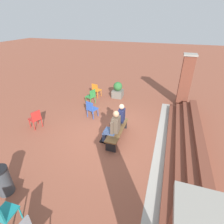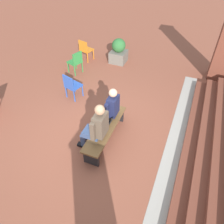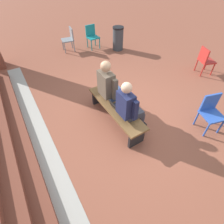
{
  "view_description": "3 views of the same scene",
  "coord_description": "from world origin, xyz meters",
  "views": [
    {
      "loc": [
        5.48,
        1.88,
        4.25
      ],
      "look_at": [
        -0.33,
        -0.05,
        0.92
      ],
      "focal_mm": 28.0,
      "sensor_mm": 36.0,
      "label": 1
    },
    {
      "loc": [
        3.47,
        1.88,
        4.28
      ],
      "look_at": [
        -0.11,
        0.41,
        0.82
      ],
      "focal_mm": 35.0,
      "sensor_mm": 36.0,
      "label": 2
    },
    {
      "loc": [
        -2.33,
        1.88,
        3.05
      ],
      "look_at": [
        -0.24,
        0.6,
        0.69
      ],
      "focal_mm": 28.0,
      "sensor_mm": 36.0,
      "label": 3
    }
  ],
  "objects": [
    {
      "name": "litter_bin",
      "position": [
        3.37,
        -1.87,
        0.43
      ],
      "size": [
        0.42,
        0.42,
        0.86
      ],
      "color": "#383D42",
      "rests_on": "ground"
    },
    {
      "name": "plastic_chair_near_bench_right",
      "position": [
        0.45,
        -3.21,
        0.48
      ],
      "size": [
        0.54,
        0.54,
        0.84
      ],
      "color": "red",
      "rests_on": "ground"
    },
    {
      "name": "person_adult",
      "position": [
        0.42,
        0.24,
        0.74
      ],
      "size": [
        0.58,
        0.73,
        1.4
      ],
      "color": "#384C75",
      "rests_on": "ground"
    },
    {
      "name": "brick_steps",
      "position": [
        0.09,
        2.93,
        0.23
      ],
      "size": [
        6.86,
        1.2,
        0.6
      ],
      "color": "brown",
      "rests_on": "ground"
    },
    {
      "name": "ground_plane",
      "position": [
        0.0,
        0.0,
        0.0
      ],
      "size": [
        60.0,
        60.0,
        0.0
      ],
      "primitive_type": "plane",
      "color": "brown"
    },
    {
      "name": "person_student",
      "position": [
        -0.32,
        0.24,
        0.71
      ],
      "size": [
        0.53,
        0.67,
        1.33
      ],
      "color": "#383842",
      "rests_on": "ground"
    },
    {
      "name": "laptop",
      "position": [
        0.02,
        0.32,
        0.5
      ],
      "size": [
        0.32,
        0.29,
        0.21
      ],
      "color": "black",
      "rests_on": "bench"
    },
    {
      "name": "concrete_strip",
      "position": [
        0.09,
        1.98,
        0.0
      ],
      "size": [
        7.66,
        0.4,
        0.01
      ],
      "primitive_type": "cube",
      "color": "#A8A399",
      "rests_on": "ground"
    },
    {
      "name": "plastic_chair_mid_courtyard",
      "position": [
        -2.48,
        -1.95,
        0.48
      ],
      "size": [
        0.54,
        0.54,
        0.84
      ],
      "color": "#2D893D",
      "rests_on": "ground"
    },
    {
      "name": "plastic_chair_by_pillar",
      "position": [
        -3.44,
        -2.08,
        0.48
      ],
      "size": [
        0.51,
        0.51,
        0.84
      ],
      "color": "orange",
      "rests_on": "ground"
    },
    {
      "name": "planter",
      "position": [
        -3.83,
        -0.85,
        0.44
      ],
      "size": [
        0.6,
        0.6,
        0.94
      ],
      "color": "#6B665B",
      "rests_on": "ground"
    },
    {
      "name": "plastic_chair_far_left",
      "position": [
        4.08,
        -1.11,
        0.48
      ],
      "size": [
        0.43,
        0.43,
        0.84
      ],
      "color": "teal",
      "rests_on": "ground"
    },
    {
      "name": "brick_pillar_left_of_steps",
      "position": [
        -4.11,
        2.75,
        1.35
      ],
      "size": [
        0.64,
        0.64,
        2.68
      ],
      "color": "brown",
      "rests_on": "ground"
    },
    {
      "name": "plastic_chair_near_bench_left",
      "position": [
        -1.12,
        -1.34,
        0.48
      ],
      "size": [
        0.52,
        0.52,
        0.84
      ],
      "color": "#2D56B7",
      "rests_on": "ground"
    },
    {
      "name": "bench",
      "position": [
        0.09,
        0.31,
        0.35
      ],
      "size": [
        1.8,
        0.44,
        0.45
      ],
      "color": "brown",
      "rests_on": "ground"
    }
  ]
}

